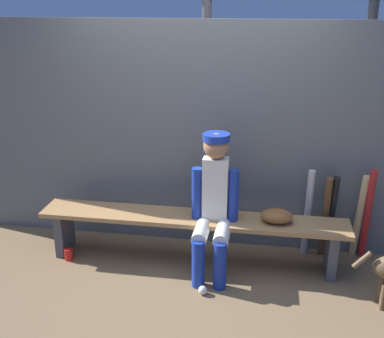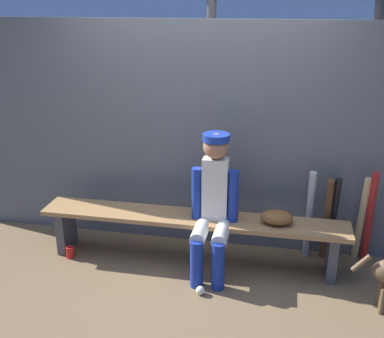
{
  "view_description": "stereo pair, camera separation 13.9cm",
  "coord_description": "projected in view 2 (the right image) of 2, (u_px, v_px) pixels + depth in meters",
  "views": [
    {
      "loc": [
        0.63,
        -3.82,
        2.32
      ],
      "look_at": [
        0.0,
        0.0,
        0.91
      ],
      "focal_mm": 44.74,
      "sensor_mm": 36.0,
      "label": 1
    },
    {
      "loc": [
        0.77,
        -3.8,
        2.32
      ],
      "look_at": [
        0.0,
        0.0,
        0.91
      ],
      "focal_mm": 44.74,
      "sensor_mm": 36.0,
      "label": 2
    }
  ],
  "objects": [
    {
      "name": "ground_plane",
      "position": [
        192.0,
        261.0,
        4.43
      ],
      "size": [
        30.0,
        30.0,
        0.0
      ],
      "primitive_type": "plane",
      "color": "brown"
    },
    {
      "name": "player_seated",
      "position": [
        213.0,
        201.0,
        4.07
      ],
      "size": [
        0.41,
        0.55,
        1.24
      ],
      "color": "silver",
      "rests_on": "ground_plane"
    },
    {
      "name": "bat_wood_natural",
      "position": [
        361.0,
        219.0,
        4.29
      ],
      "size": [
        0.08,
        0.23,
        0.86
      ],
      "primitive_type": "cylinder",
      "rotation": [
        0.19,
        0.0,
        0.07
      ],
      "color": "tan",
      "rests_on": "ground_plane"
    },
    {
      "name": "cup_on_ground",
      "position": [
        70.0,
        252.0,
        4.49
      ],
      "size": [
        0.08,
        0.08,
        0.11
      ],
      "primitive_type": "cylinder",
      "color": "red",
      "rests_on": "ground_plane"
    },
    {
      "name": "bat_aluminum_silver",
      "position": [
        309.0,
        215.0,
        4.36
      ],
      "size": [
        0.07,
        0.16,
        0.87
      ],
      "primitive_type": "cylinder",
      "rotation": [
        0.11,
        0.0,
        0.05
      ],
      "color": "#B7B7BC",
      "rests_on": "ground_plane"
    },
    {
      "name": "chainlink_fence",
      "position": [
        201.0,
        138.0,
        4.46
      ],
      "size": [
        4.87,
        0.03,
        2.14
      ],
      "primitive_type": "cube",
      "color": "#595E63",
      "rests_on": "ground_plane"
    },
    {
      "name": "cup_on_bench",
      "position": [
        234.0,
        210.0,
        4.26
      ],
      "size": [
        0.08,
        0.08,
        0.11
      ],
      "primitive_type": "cylinder",
      "color": "red",
      "rests_on": "dugout_bench"
    },
    {
      "name": "dugout_bench",
      "position": [
        192.0,
        226.0,
        4.31
      ],
      "size": [
        2.77,
        0.36,
        0.46
      ],
      "color": "#AD7F4C",
      "rests_on": "ground_plane"
    },
    {
      "name": "bat_aluminum_red",
      "position": [
        370.0,
        218.0,
        4.25
      ],
      "size": [
        0.1,
        0.25,
        0.92
      ],
      "primitive_type": "cylinder",
      "rotation": [
        0.2,
        0.0,
        -0.15
      ],
      "color": "#B22323",
      "rests_on": "ground_plane"
    },
    {
      "name": "bat_wood_dark",
      "position": [
        327.0,
        220.0,
        4.32
      ],
      "size": [
        0.07,
        0.2,
        0.83
      ],
      "primitive_type": "cylinder",
      "rotation": [
        0.17,
        0.0,
        -0.04
      ],
      "color": "brown",
      "rests_on": "ground_plane"
    },
    {
      "name": "baseball_glove",
      "position": [
        277.0,
        217.0,
        4.12
      ],
      "size": [
        0.28,
        0.2,
        0.12
      ],
      "primitive_type": "ellipsoid",
      "color": "brown",
      "rests_on": "dugout_bench"
    },
    {
      "name": "baseball",
      "position": [
        200.0,
        290.0,
        3.93
      ],
      "size": [
        0.07,
        0.07,
        0.07
      ],
      "primitive_type": "sphere",
      "color": "white",
      "rests_on": "ground_plane"
    },
    {
      "name": "bat_aluminum_black",
      "position": [
        333.0,
        219.0,
        4.33
      ],
      "size": [
        0.09,
        0.17,
        0.82
      ],
      "primitive_type": "cylinder",
      "rotation": [
        0.12,
        0.0,
        0.18
      ],
      "color": "black",
      "rests_on": "ground_plane"
    }
  ]
}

